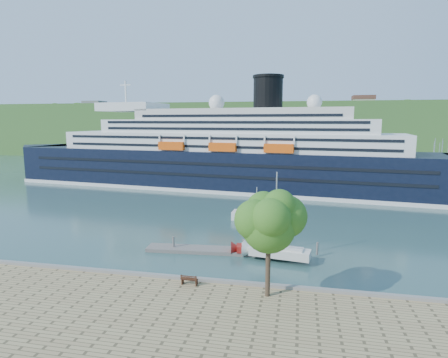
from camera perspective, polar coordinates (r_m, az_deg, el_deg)
ground at (r=38.33m, az=-5.71°, el=-16.24°), size 400.00×400.00×0.00m
far_hillside at (r=178.45m, az=8.33°, el=7.39°), size 400.00×50.00×24.00m
quay_coping at (r=37.68m, az=-5.83°, el=-14.78°), size 220.00×0.50×0.30m
cruise_ship at (r=90.81m, az=-1.12°, el=6.97°), size 119.23×31.22×26.50m
park_bench at (r=36.47m, az=-5.27°, el=-14.94°), size 1.69×0.73×1.07m
promenade_tree at (r=32.76m, az=6.79°, el=-9.09°), size 6.24×6.24×10.34m
floating_pontoon at (r=47.41m, az=0.28°, el=-10.88°), size 20.14×3.96×0.44m
sailboat_red at (r=45.72m, az=5.49°, el=-6.69°), size 6.42×2.82×8.02m
sailboat_white_far at (r=43.78m, az=8.61°, el=-6.10°), size 7.98×3.26×10.02m
tender_launch at (r=62.30m, az=5.09°, el=-5.19°), size 8.43×3.04×2.31m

